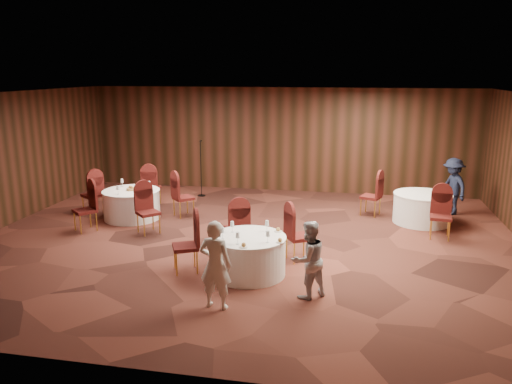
% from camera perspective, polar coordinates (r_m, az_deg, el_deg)
% --- Properties ---
extents(ground, '(12.00, 12.00, 0.00)m').
position_cam_1_polar(ground, '(11.12, -1.22, -5.71)').
color(ground, black).
rests_on(ground, ground).
extents(room_shell, '(12.00, 12.00, 12.00)m').
position_cam_1_polar(room_shell, '(10.63, -1.27, 4.33)').
color(room_shell, silver).
rests_on(room_shell, ground).
extents(table_main, '(1.39, 1.39, 0.74)m').
position_cam_1_polar(table_main, '(9.30, -0.86, -7.23)').
color(table_main, white).
rests_on(table_main, ground).
extents(table_left, '(1.44, 1.44, 0.74)m').
position_cam_1_polar(table_left, '(13.12, -14.01, -1.36)').
color(table_left, white).
rests_on(table_left, ground).
extents(table_right, '(1.41, 1.41, 0.74)m').
position_cam_1_polar(table_right, '(13.05, 18.43, -1.74)').
color(table_right, white).
rests_on(table_right, ground).
extents(chairs_main, '(2.74, 1.93, 1.00)m').
position_cam_1_polar(chairs_main, '(9.91, -1.66, -5.12)').
color(chairs_main, '#3B0B0C').
rests_on(chairs_main, ground).
extents(chairs_left, '(3.19, 3.11, 1.00)m').
position_cam_1_polar(chairs_left, '(13.03, -13.91, -0.88)').
color(chairs_left, '#3B0B0C').
rests_on(chairs_left, ground).
extents(chairs_right, '(2.12, 2.21, 1.00)m').
position_cam_1_polar(chairs_right, '(12.62, 16.47, -1.53)').
color(chairs_right, '#3B0B0C').
rests_on(chairs_right, ground).
extents(tabletop_main, '(1.16, 1.11, 0.22)m').
position_cam_1_polar(tabletop_main, '(9.02, -0.11, -4.74)').
color(tabletop_main, silver).
rests_on(tabletop_main, table_main).
extents(tabletop_left, '(0.88, 0.84, 0.22)m').
position_cam_1_polar(tabletop_left, '(13.02, -14.15, 0.54)').
color(tabletop_left, silver).
rests_on(tabletop_left, table_left).
extents(tabletop_right, '(0.08, 0.08, 0.22)m').
position_cam_1_polar(tabletop_right, '(12.68, 19.80, 0.14)').
color(tabletop_right, silver).
rests_on(tabletop_right, table_right).
extents(mic_stand, '(0.24, 0.24, 1.69)m').
position_cam_1_polar(mic_stand, '(15.09, -6.28, 1.42)').
color(mic_stand, black).
rests_on(mic_stand, ground).
extents(woman_a, '(0.57, 0.41, 1.46)m').
position_cam_1_polar(woman_a, '(7.95, -4.65, -8.30)').
color(woman_a, silver).
rests_on(woman_a, ground).
extents(woman_b, '(0.81, 0.80, 1.32)m').
position_cam_1_polar(woman_b, '(8.36, 5.99, -7.68)').
color(woman_b, '#BABBC0').
rests_on(woman_b, ground).
extents(man_c, '(0.93, 1.11, 1.49)m').
position_cam_1_polar(man_c, '(14.01, 21.55, 0.60)').
color(man_c, black).
rests_on(man_c, ground).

